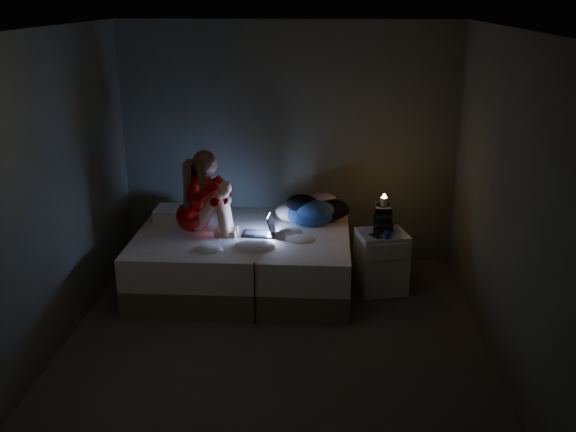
# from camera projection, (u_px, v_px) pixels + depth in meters

# --- Properties ---
(floor) EXTENTS (3.60, 3.80, 0.02)m
(floor) POSITION_uv_depth(u_px,v_px,m) (275.00, 342.00, 5.60)
(floor) COLOR #2B2725
(floor) RESTS_ON ground
(ceiling) EXTENTS (3.60, 3.80, 0.02)m
(ceiling) POSITION_uv_depth(u_px,v_px,m) (273.00, 27.00, 4.75)
(ceiling) COLOR silver
(ceiling) RESTS_ON ground
(wall_back) EXTENTS (3.60, 0.02, 2.60)m
(wall_back) POSITION_uv_depth(u_px,v_px,m) (289.00, 145.00, 6.98)
(wall_back) COLOR #3D3E3A
(wall_back) RESTS_ON ground
(wall_front) EXTENTS (3.60, 0.02, 2.60)m
(wall_front) POSITION_uv_depth(u_px,v_px,m) (244.00, 306.00, 3.37)
(wall_front) COLOR #3D3E3A
(wall_front) RESTS_ON ground
(wall_left) EXTENTS (0.02, 3.80, 2.60)m
(wall_left) POSITION_uv_depth(u_px,v_px,m) (53.00, 193.00, 5.28)
(wall_left) COLOR #3D3E3A
(wall_left) RESTS_ON ground
(wall_right) EXTENTS (0.02, 3.80, 2.60)m
(wall_right) POSITION_uv_depth(u_px,v_px,m) (504.00, 201.00, 5.07)
(wall_right) COLOR #3D3E3A
(wall_right) RESTS_ON ground
(bed) EXTENTS (2.11, 1.58, 0.58)m
(bed) POSITION_uv_depth(u_px,v_px,m) (244.00, 259.00, 6.57)
(bed) COLOR beige
(bed) RESTS_ON ground
(pillow) EXTENTS (0.48, 0.34, 0.14)m
(pillow) POSITION_uv_depth(u_px,v_px,m) (179.00, 214.00, 6.80)
(pillow) COLOR white
(pillow) RESTS_ON bed
(woman) EXTENTS (0.53, 0.35, 0.85)m
(woman) POSITION_uv_depth(u_px,v_px,m) (192.00, 192.00, 6.32)
(woman) COLOR maroon
(woman) RESTS_ON bed
(laptop) EXTENTS (0.32, 0.24, 0.22)m
(laptop) POSITION_uv_depth(u_px,v_px,m) (258.00, 224.00, 6.38)
(laptop) COLOR black
(laptop) RESTS_ON bed
(clothes_pile) EXTENTS (0.58, 0.48, 0.33)m
(clothes_pile) POSITION_uv_depth(u_px,v_px,m) (310.00, 208.00, 6.69)
(clothes_pile) COLOR navy
(clothes_pile) RESTS_ON bed
(nightstand) EXTENTS (0.55, 0.51, 0.62)m
(nightstand) POSITION_uv_depth(u_px,v_px,m) (381.00, 262.00, 6.47)
(nightstand) COLOR silver
(nightstand) RESTS_ON ground
(book_stack) EXTENTS (0.19, 0.25, 0.26)m
(book_stack) POSITION_uv_depth(u_px,v_px,m) (383.00, 218.00, 6.38)
(book_stack) COLOR black
(book_stack) RESTS_ON nightstand
(candle) EXTENTS (0.07, 0.07, 0.08)m
(candle) POSITION_uv_depth(u_px,v_px,m) (384.00, 202.00, 6.32)
(candle) COLOR beige
(candle) RESTS_ON book_stack
(phone) EXTENTS (0.11, 0.16, 0.01)m
(phone) POSITION_uv_depth(u_px,v_px,m) (373.00, 235.00, 6.29)
(phone) COLOR black
(phone) RESTS_ON nightstand
(blue_orb) EXTENTS (0.08, 0.08, 0.08)m
(blue_orb) POSITION_uv_depth(u_px,v_px,m) (383.00, 234.00, 6.21)
(blue_orb) COLOR navy
(blue_orb) RESTS_ON nightstand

